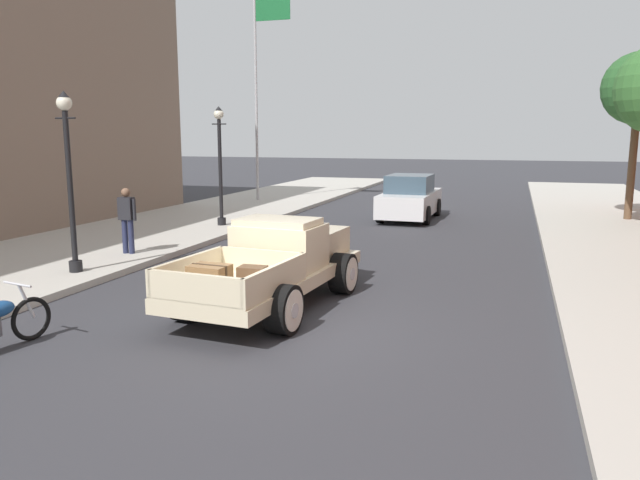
# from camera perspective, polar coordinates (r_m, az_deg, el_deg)

# --- Properties ---
(ground_plane) EXTENTS (140.00, 140.00, 0.00)m
(ground_plane) POSITION_cam_1_polar(r_m,az_deg,el_deg) (9.84, -5.08, -8.45)
(ground_plane) COLOR #333338
(hotrod_truck_cream) EXTENTS (2.44, 5.03, 1.58)m
(hotrod_truck_cream) POSITION_cam_1_polar(r_m,az_deg,el_deg) (11.20, -4.08, -2.18)
(hotrod_truck_cream) COLOR beige
(hotrod_truck_cream) RESTS_ON ground
(car_background_white) EXTENTS (1.94, 4.33, 1.65)m
(car_background_white) POSITION_cam_1_polar(r_m,az_deg,el_deg) (22.63, 8.50, 3.90)
(car_background_white) COLOR silver
(car_background_white) RESTS_ON ground
(pedestrian_sidewalk_left) EXTENTS (0.53, 0.22, 1.65)m
(pedestrian_sidewalk_left) POSITION_cam_1_polar(r_m,az_deg,el_deg) (15.79, -17.78, 2.13)
(pedestrian_sidewalk_left) COLOR #232847
(pedestrian_sidewalk_left) RESTS_ON sidewalk_left
(street_lamp_near) EXTENTS (0.50, 0.32, 3.85)m
(street_lamp_near) POSITION_cam_1_polar(r_m,az_deg,el_deg) (13.92, -22.65, 6.23)
(street_lamp_near) COLOR black
(street_lamp_near) RESTS_ON sidewalk_left
(street_lamp_far) EXTENTS (0.50, 0.32, 3.85)m
(street_lamp_far) POSITION_cam_1_polar(r_m,az_deg,el_deg) (20.05, -9.44, 7.75)
(street_lamp_far) COLOR black
(street_lamp_far) RESTS_ON sidewalk_left
(flagpole) EXTENTS (1.74, 0.16, 9.16)m
(flagpole) POSITION_cam_1_polar(r_m,az_deg,el_deg) (27.87, -5.66, 15.37)
(flagpole) COLOR #B2B2B7
(flagpole) RESTS_ON sidewalk_left
(street_tree_third) EXTENTS (2.47, 2.47, 5.76)m
(street_tree_third) POSITION_cam_1_polar(r_m,az_deg,el_deg) (23.90, 27.91, 12.47)
(street_tree_third) COLOR brown
(street_tree_third) RESTS_ON sidewalk_right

